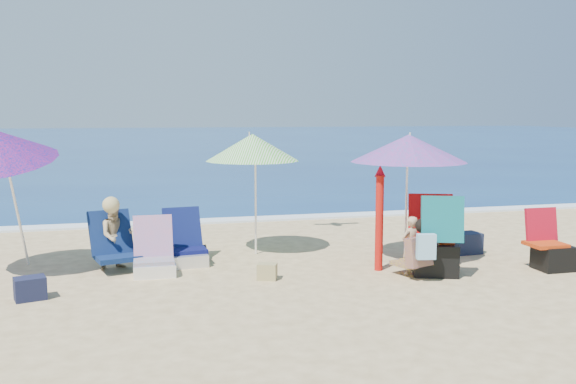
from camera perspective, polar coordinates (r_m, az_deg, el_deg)
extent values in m
plane|color=#D8BC84|center=(7.91, 3.89, -8.76)|extent=(120.00, 120.00, 0.00)
cube|color=navy|center=(52.34, -11.31, 4.71)|extent=(120.00, 80.00, 0.12)
cube|color=white|center=(12.74, -3.10, -2.50)|extent=(120.00, 0.50, 0.04)
cylinder|color=white|center=(9.15, 10.79, -1.07)|extent=(0.04, 0.04, 1.75)
cone|color=#E21E87|center=(9.06, 11.00, 3.96)|extent=(1.86, 1.86, 0.39)
cylinder|color=white|center=(9.05, 11.12, 5.06)|extent=(0.03, 0.03, 0.11)
cylinder|color=white|center=(9.58, -2.99, -0.63)|extent=(0.04, 0.04, 1.73)
cone|color=green|center=(9.48, -3.29, 4.11)|extent=(1.87, 1.87, 0.41)
cylinder|color=silver|center=(9.44, -3.56, 5.20)|extent=(0.04, 0.04, 0.11)
cylinder|color=white|center=(9.37, -23.68, -1.17)|extent=(0.22, 0.45, 1.77)
cylinder|color=#B3130C|center=(8.70, 8.37, -2.85)|extent=(0.14, 0.14, 1.33)
cone|color=red|center=(8.70, 8.45, 1.93)|extent=(0.20, 0.20, 0.17)
cube|color=#0B0E41|center=(9.20, -9.30, -5.28)|extent=(0.59, 0.54, 0.07)
cube|color=#0C1546|center=(9.37, -9.68, -3.22)|extent=(0.58, 0.37, 0.58)
cube|color=silver|center=(9.13, -9.34, -6.09)|extent=(0.62, 0.56, 0.18)
cube|color=#C96447|center=(8.66, -12.20, -6.19)|extent=(0.54, 0.47, 0.06)
cube|color=#E85352|center=(8.86, -12.28, -3.98)|extent=(0.53, 0.31, 0.57)
cube|color=white|center=(8.67, -12.15, -6.90)|extent=(0.56, 0.49, 0.17)
cube|color=#B5310C|center=(9.40, 22.55, -4.46)|extent=(0.49, 0.43, 0.05)
cube|color=#A40B1E|center=(9.54, 22.20, -2.79)|extent=(0.48, 0.14, 0.49)
cube|color=black|center=(9.48, 23.17, -5.56)|extent=(0.47, 0.42, 0.35)
cube|color=red|center=(8.79, 12.81, -4.25)|extent=(0.75, 0.71, 0.06)
cube|color=#AA0C0E|center=(8.93, 12.92, -2.10)|extent=(0.63, 0.36, 0.61)
cube|color=black|center=(8.73, 13.30, -5.95)|extent=(0.72, 0.69, 0.43)
cube|color=#097074|center=(8.33, 13.97, -2.43)|extent=(0.57, 0.36, 0.61)
cube|color=#85B8D4|center=(8.16, 12.55, -4.91)|extent=(0.25, 0.15, 0.32)
imported|color=tan|center=(8.61, 11.17, -4.83)|extent=(0.34, 0.28, 0.80)
cube|color=#310F69|center=(8.64, 11.22, -6.41)|extent=(0.55, 0.52, 0.05)
cube|color=navy|center=(8.43, 12.32, -5.30)|extent=(0.58, 0.38, 0.41)
sphere|color=black|center=(8.36, 12.25, -3.05)|extent=(0.20, 0.20, 0.20)
imported|color=tan|center=(9.06, -15.52, -3.87)|extent=(0.54, 0.46, 0.95)
cube|color=#0D204B|center=(8.93, -15.36, -5.77)|extent=(0.68, 0.64, 0.07)
cube|color=#0C1D47|center=(9.08, -15.97, -3.59)|extent=(0.64, 0.47, 0.61)
sphere|color=tan|center=(8.77, -15.93, -1.15)|extent=(0.23, 0.23, 0.23)
cube|color=#171A33|center=(7.99, -22.57, -8.17)|extent=(0.40, 0.34, 0.27)
cube|color=black|center=(9.45, -8.32, -5.53)|extent=(0.28, 0.22, 0.20)
cube|color=#9E8F5A|center=(8.25, -1.93, -7.30)|extent=(0.30, 0.26, 0.21)
cube|color=#1A2239|center=(10.13, 15.99, -4.51)|extent=(0.46, 0.36, 0.33)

